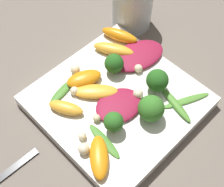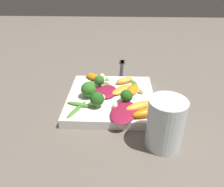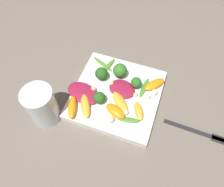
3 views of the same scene
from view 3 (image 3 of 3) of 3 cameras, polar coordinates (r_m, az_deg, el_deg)
ground_plane at (r=0.67m, az=1.15°, el=-0.95°), size 2.40×2.40×0.00m
plate at (r=0.66m, az=1.17°, el=-0.39°), size 0.25×0.25×0.03m
drinking_glass at (r=0.61m, az=-17.82°, el=-3.03°), size 0.08×0.08×0.12m
fork at (r=0.66m, az=22.31°, el=-9.52°), size 0.17×0.02×0.01m
radicchio_leaf_0 at (r=0.64m, az=-7.43°, el=0.14°), size 0.12×0.09×0.01m
radicchio_leaf_1 at (r=0.65m, az=2.64°, el=1.23°), size 0.09×0.08×0.01m
orange_segment_0 at (r=0.62m, az=-10.31°, el=-3.53°), size 0.05×0.08×0.02m
orange_segment_1 at (r=0.62m, az=2.15°, el=-2.31°), size 0.08×0.07×0.01m
orange_segment_2 at (r=0.66m, az=11.02°, el=2.34°), size 0.07×0.07×0.02m
orange_segment_3 at (r=0.62m, az=-6.95°, el=-3.22°), size 0.06×0.08×0.02m
orange_segment_4 at (r=0.60m, az=0.91°, el=-4.61°), size 0.07×0.05×0.02m
orange_segment_5 at (r=0.61m, az=7.00°, el=-4.53°), size 0.05×0.06×0.02m
broccoli_floret_0 at (r=0.66m, az=2.09°, el=6.02°), size 0.04×0.04×0.05m
broccoli_floret_1 at (r=0.61m, az=-3.32°, el=-1.12°), size 0.03×0.03×0.04m
broccoli_floret_2 at (r=0.66m, az=-2.79°, el=5.20°), size 0.04×0.04×0.04m
broccoli_floret_3 at (r=0.64m, az=6.33°, el=2.83°), size 0.03×0.03×0.04m
arugula_sprig_0 at (r=0.66m, az=8.44°, el=1.53°), size 0.02×0.07×0.00m
arugula_sprig_1 at (r=0.60m, az=4.37°, el=-6.91°), size 0.07×0.03×0.01m
arugula_sprig_2 at (r=0.70m, az=-1.11°, el=7.06°), size 0.03×0.08×0.01m
arugula_sprig_3 at (r=0.71m, az=-2.49°, el=7.73°), size 0.08×0.05×0.00m
macadamia_nut_0 at (r=0.65m, az=11.11°, el=0.37°), size 0.02×0.02×0.02m
macadamia_nut_1 at (r=0.66m, az=-0.28°, el=2.89°), size 0.02×0.02×0.02m
macadamia_nut_2 at (r=0.61m, az=3.64°, el=-4.96°), size 0.02×0.02×0.02m
macadamia_nut_3 at (r=0.59m, az=-0.24°, el=-6.79°), size 0.02×0.02×0.02m
macadamia_nut_4 at (r=0.64m, az=6.13°, el=-0.33°), size 0.01×0.01×0.01m
macadamia_nut_5 at (r=0.64m, az=9.56°, el=-0.73°), size 0.01×0.01×0.01m
macadamia_nut_6 at (r=0.65m, az=-4.81°, el=1.27°), size 0.02×0.02×0.02m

